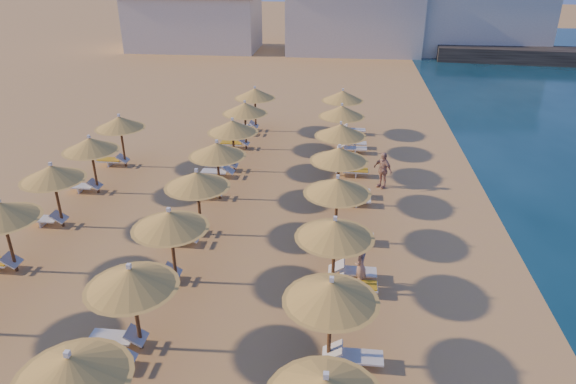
# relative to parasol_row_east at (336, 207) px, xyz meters

# --- Properties ---
(ground) EXTENTS (220.00, 220.00, 0.00)m
(ground) POSITION_rel_parasol_row_east_xyz_m (-2.72, -0.45, -2.49)
(ground) COLOR tan
(ground) RESTS_ON ground
(hotel_blocks) EXTENTS (48.29, 9.63, 8.10)m
(hotel_blocks) POSITION_rel_parasol_row_east_xyz_m (0.32, 45.85, 1.22)
(hotel_blocks) COLOR silver
(hotel_blocks) RESTS_ON ground
(parasol_row_east) EXTENTS (2.70, 33.72, 3.00)m
(parasol_row_east) POSITION_rel_parasol_row_east_xyz_m (0.00, 0.00, 0.00)
(parasol_row_east) COLOR brown
(parasol_row_east) RESTS_ON ground
(parasol_row_west) EXTENTS (2.70, 33.72, 3.00)m
(parasol_row_west) POSITION_rel_parasol_row_east_xyz_m (-5.64, 0.00, 0.00)
(parasol_row_west) COLOR brown
(parasol_row_west) RESTS_ON ground
(parasol_row_inland) EXTENTS (2.70, 19.93, 3.00)m
(parasol_row_inland) POSITION_rel_parasol_row_east_xyz_m (-11.80, -0.00, -0.00)
(parasol_row_inland) COLOR brown
(parasol_row_inland) RESTS_ON ground
(loungers) EXTENTS (14.94, 31.64, 0.66)m
(loungers) POSITION_rel_parasol_row_east_xyz_m (-4.52, -0.10, -2.14)
(loungers) COLOR white
(loungers) RESTS_ON ground
(beachgoer_c) EXTENTS (1.12, 1.08, 1.87)m
(beachgoer_c) POSITION_rel_parasol_row_east_xyz_m (2.18, 7.42, -1.55)
(beachgoer_c) COLOR tan
(beachgoer_c) RESTS_ON ground
(beachgoer_a) EXTENTS (0.44, 0.64, 1.72)m
(beachgoer_a) POSITION_rel_parasol_row_east_xyz_m (0.96, -1.28, -1.63)
(beachgoer_a) COLOR tan
(beachgoer_a) RESTS_ON ground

